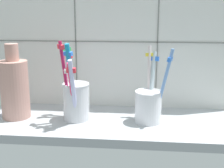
% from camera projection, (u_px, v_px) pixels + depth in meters
% --- Properties ---
extents(counter_slab, '(0.64, 0.22, 0.02)m').
position_uv_depth(counter_slab, '(112.00, 124.00, 0.74)').
color(counter_slab, '#9EA3A8').
rests_on(counter_slab, ground).
extents(tile_wall_back, '(0.64, 0.02, 0.45)m').
position_uv_depth(tile_wall_back, '(116.00, 30.00, 0.80)').
color(tile_wall_back, silver).
rests_on(tile_wall_back, ground).
extents(toothbrush_cup_left, '(0.07, 0.12, 0.19)m').
position_uv_depth(toothbrush_cup_left, '(75.00, 97.00, 0.73)').
color(toothbrush_cup_left, silver).
rests_on(toothbrush_cup_left, counter_slab).
extents(toothbrush_cup_right, '(0.09, 0.08, 0.18)m').
position_uv_depth(toothbrush_cup_right, '(149.00, 103.00, 0.72)').
color(toothbrush_cup_right, silver).
rests_on(toothbrush_cup_right, counter_slab).
extents(ceramic_vase, '(0.07, 0.07, 0.18)m').
position_uv_depth(ceramic_vase, '(15.00, 87.00, 0.74)').
color(ceramic_vase, tan).
rests_on(ceramic_vase, counter_slab).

